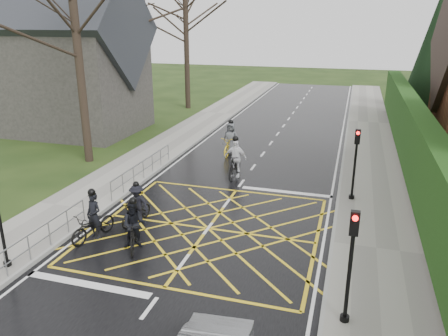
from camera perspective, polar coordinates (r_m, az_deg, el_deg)
The scene contains 21 objects.
ground at distance 16.57m, azimuth -2.10°, elevation -7.91°, with size 120.00×120.00×0.00m, color black.
road at distance 16.57m, azimuth -2.10°, elevation -7.90°, with size 9.00×80.00×0.01m, color black.
sidewalk_right at distance 15.87m, azimuth 19.24°, elevation -10.04°, with size 3.00×80.00×0.15m, color gray.
sidewalk_left at distance 19.17m, azimuth -19.42°, elevation -4.96°, with size 3.00×80.00×0.15m, color gray.
stone_wall at distance 21.42m, azimuth 23.52°, elevation -2.18°, with size 0.50×38.00×0.70m, color slate.
hedge at distance 20.91m, azimuth 24.14°, elevation 2.31°, with size 0.90×38.00×2.80m, color #19360E.
conifer at distance 40.51m, azimuth 25.82°, elevation 13.53°, with size 4.60×4.60×10.00m.
church at distance 31.93m, azimuth -19.02°, elevation 13.29°, with size 8.80×7.80×11.00m.
tree_near at distance 24.31m, azimuth -19.04°, elevation 18.94°, with size 9.24×9.24×11.44m.
tree_mid at distance 31.70m, azimuth -11.99°, elevation 20.56°, with size 10.08×10.08×12.48m.
tree_far at distance 38.67m, azimuth -5.00°, elevation 18.35°, with size 8.40×8.40×10.40m.
railing_south at distance 15.63m, azimuth -23.05°, elevation -8.07°, with size 0.05×5.04×1.03m.
railing_north at distance 21.40m, azimuth -10.52°, elevation 0.34°, with size 0.05×6.04×1.03m.
traffic_light_ne at distance 19.10m, azimuth 16.70°, elevation 0.34°, with size 0.24×0.31×3.21m.
traffic_light_se at distance 11.38m, azimuth 16.10°, elevation -12.57°, with size 0.24×0.31×3.21m.
traffic_light_sw at distance 14.90m, azimuth -27.21°, elevation -6.26°, with size 0.24×0.31×3.21m.
cyclist_rear at distance 16.27m, azimuth -16.68°, elevation -6.89°, with size 1.17×2.06×1.89m.
cyclist_back at distance 15.25m, azimuth -11.67°, elevation -7.86°, with size 1.19×1.92×1.86m.
cyclist_mid at distance 17.11m, azimuth -11.31°, elevation -5.13°, with size 1.08×1.80×1.68m.
cyclist_front at distance 21.57m, azimuth 1.44°, elevation 0.77°, with size 1.13×2.09×2.09m.
cyclist_lead at distance 25.23m, azimuth 0.84°, elevation 3.32°, with size 0.93×2.13×2.06m.
Camera 1 is at (4.82, -14.00, 7.44)m, focal length 35.00 mm.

